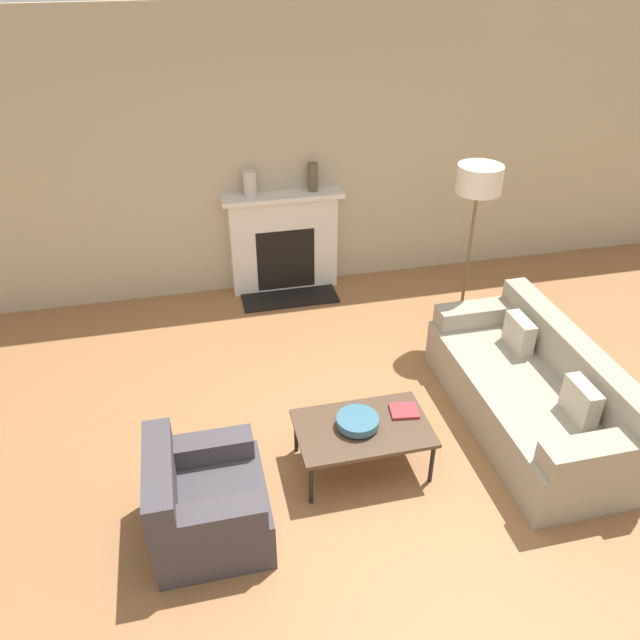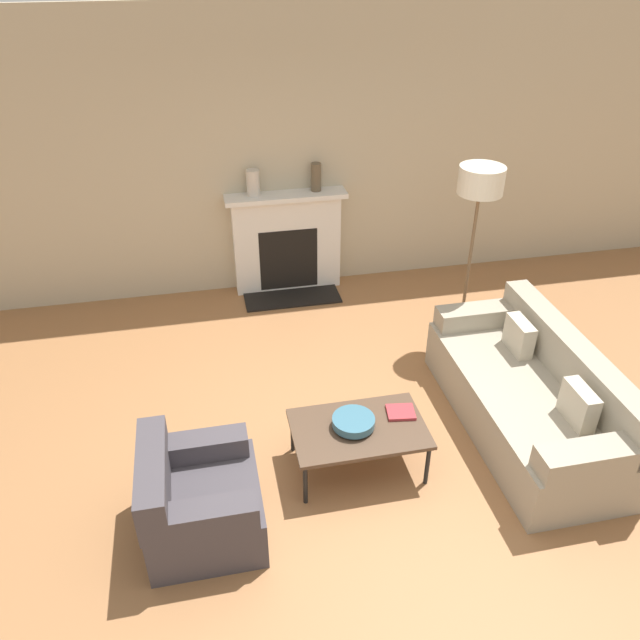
{
  "view_description": "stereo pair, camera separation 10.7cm",
  "coord_description": "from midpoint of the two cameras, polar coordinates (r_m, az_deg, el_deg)",
  "views": [
    {
      "loc": [
        -0.99,
        -3.03,
        3.44
      ],
      "look_at": [
        0.07,
        1.57,
        0.45
      ],
      "focal_mm": 35.0,
      "sensor_mm": 36.0,
      "label": 1
    },
    {
      "loc": [
        -0.89,
        -3.06,
        3.44
      ],
      "look_at": [
        0.07,
        1.57,
        0.45
      ],
      "focal_mm": 35.0,
      "sensor_mm": 36.0,
      "label": 2
    }
  ],
  "objects": [
    {
      "name": "book",
      "position": [
        4.7,
        7.04,
        -8.25
      ],
      "size": [
        0.23,
        0.2,
        0.02
      ],
      "rotation": [
        0.0,
        0.0,
        -0.14
      ],
      "color": "#9E2D33",
      "rests_on": "coffee_table"
    },
    {
      "name": "fireplace",
      "position": [
        6.79,
        -3.76,
        6.98
      ],
      "size": [
        1.27,
        0.59,
        1.1
      ],
      "color": "silver",
      "rests_on": "ground_plane"
    },
    {
      "name": "ground_plane",
      "position": [
        4.69,
        2.88,
        -14.9
      ],
      "size": [
        18.0,
        18.0,
        0.0
      ],
      "primitive_type": "plane",
      "color": "#99663D"
    },
    {
      "name": "coffee_table",
      "position": [
        4.58,
        3.26,
        -9.99
      ],
      "size": [
        0.97,
        0.61,
        0.38
      ],
      "color": "#4C3828",
      "rests_on": "ground_plane"
    },
    {
      "name": "mantel_vase_left",
      "position": [
        6.5,
        -6.91,
        12.29
      ],
      "size": [
        0.14,
        0.14,
        0.26
      ],
      "color": "beige",
      "rests_on": "fireplace"
    },
    {
      "name": "wall_back",
      "position": [
        6.59,
        -4.39,
        14.68
      ],
      "size": [
        18.0,
        0.06,
        2.9
      ],
      "color": "#BCAD8E",
      "rests_on": "ground_plane"
    },
    {
      "name": "floor_lamp",
      "position": [
        5.66,
        13.62,
        10.92
      ],
      "size": [
        0.39,
        0.39,
        1.73
      ],
      "color": "brown",
      "rests_on": "ground_plane"
    },
    {
      "name": "mantel_vase_center_left",
      "position": [
        6.59,
        -1.15,
        12.93
      ],
      "size": [
        0.11,
        0.11,
        0.29
      ],
      "color": "brown",
      "rests_on": "fireplace"
    },
    {
      "name": "armchair_near",
      "position": [
        4.28,
        -11.32,
        -16.06
      ],
      "size": [
        0.74,
        0.79,
        0.7
      ],
      "rotation": [
        0.0,
        0.0,
        1.57
      ],
      "color": "#423D42",
      "rests_on": "ground_plane"
    },
    {
      "name": "bowl",
      "position": [
        4.53,
        2.78,
        -9.23
      ],
      "size": [
        0.31,
        0.31,
        0.08
      ],
      "color": "#38667A",
      "rests_on": "coffee_table"
    },
    {
      "name": "couch",
      "position": [
        5.24,
        18.23,
        -6.43
      ],
      "size": [
        0.89,
        2.0,
        0.77
      ],
      "rotation": [
        0.0,
        0.0,
        -1.57
      ],
      "color": "#9E937F",
      "rests_on": "ground_plane"
    }
  ]
}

